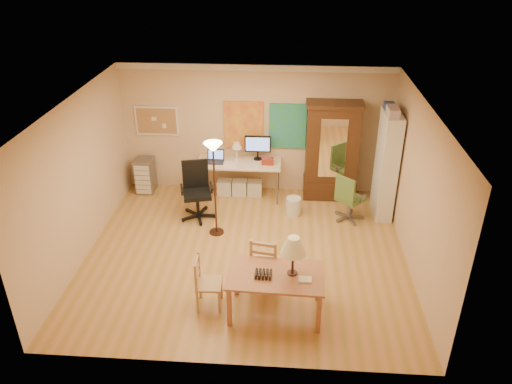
# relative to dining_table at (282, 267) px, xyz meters

# --- Properties ---
(floor) EXTENTS (5.50, 5.50, 0.00)m
(floor) POSITION_rel_dining_table_xyz_m (-0.65, 1.44, -0.82)
(floor) COLOR #AD863D
(floor) RESTS_ON ground
(crown_molding) EXTENTS (5.50, 0.08, 0.12)m
(crown_molding) POSITION_rel_dining_table_xyz_m (-0.65, 3.90, 1.82)
(crown_molding) COLOR white
(crown_molding) RESTS_ON floor
(corkboard) EXTENTS (0.90, 0.04, 0.62)m
(corkboard) POSITION_rel_dining_table_xyz_m (-2.70, 3.91, 0.68)
(corkboard) COLOR tan
(corkboard) RESTS_ON floor
(art_panel_left) EXTENTS (0.80, 0.04, 1.00)m
(art_panel_left) POSITION_rel_dining_table_xyz_m (-0.90, 3.91, 0.63)
(art_panel_left) COLOR yellow
(art_panel_left) RESTS_ON floor
(art_panel_right) EXTENTS (0.75, 0.04, 0.95)m
(art_panel_right) POSITION_rel_dining_table_xyz_m (0.00, 3.91, 0.63)
(art_panel_right) COLOR teal
(art_panel_right) RESTS_ON floor
(dining_table) EXTENTS (1.40, 0.88, 1.29)m
(dining_table) POSITION_rel_dining_table_xyz_m (0.00, 0.00, 0.00)
(dining_table) COLOR brown
(dining_table) RESTS_ON floor
(ladder_chair_back) EXTENTS (0.50, 0.49, 0.93)m
(ladder_chair_back) POSITION_rel_dining_table_xyz_m (-0.27, 0.58, -0.38)
(ladder_chair_back) COLOR tan
(ladder_chair_back) RESTS_ON floor
(ladder_chair_left) EXTENTS (0.39, 0.41, 0.85)m
(ladder_chair_left) POSITION_rel_dining_table_xyz_m (-1.09, 0.07, -0.42)
(ladder_chair_left) COLOR tan
(ladder_chair_left) RESTS_ON floor
(torchiere_lamp) EXTENTS (0.33, 0.33, 1.80)m
(torchiere_lamp) POSITION_rel_dining_table_xyz_m (-1.25, 2.08, 0.63)
(torchiere_lamp) COLOR #3A2217
(torchiere_lamp) RESTS_ON floor
(computer_desk) EXTENTS (1.72, 0.75, 1.30)m
(computer_desk) POSITION_rel_dining_table_xyz_m (-0.94, 3.60, -0.34)
(computer_desk) COLOR beige
(computer_desk) RESTS_ON floor
(office_chair_black) EXTENTS (0.69, 0.69, 1.13)m
(office_chair_black) POSITION_rel_dining_table_xyz_m (-1.69, 2.65, -0.52)
(office_chair_black) COLOR black
(office_chair_black) RESTS_ON floor
(office_chair_green) EXTENTS (0.62, 0.62, 0.96)m
(office_chair_green) POSITION_rel_dining_table_xyz_m (1.22, 2.74, -0.56)
(office_chair_green) COLOR slate
(office_chair_green) RESTS_ON floor
(drawer_cart) EXTENTS (0.37, 0.44, 0.74)m
(drawer_cart) POSITION_rel_dining_table_xyz_m (-2.99, 3.64, -0.45)
(drawer_cart) COLOR slate
(drawer_cart) RESTS_ON floor
(armoire) EXTENTS (1.11, 0.53, 2.05)m
(armoire) POSITION_rel_dining_table_xyz_m (0.91, 3.68, 0.07)
(armoire) COLOR #36180E
(armoire) RESTS_ON floor
(bookshelf) EXTENTS (0.31, 0.83, 2.07)m
(bookshelf) POSITION_rel_dining_table_xyz_m (1.90, 3.06, 0.21)
(bookshelf) COLOR white
(bookshelf) RESTS_ON floor
(wastebin) EXTENTS (0.29, 0.29, 0.37)m
(wastebin) POSITION_rel_dining_table_xyz_m (0.17, 2.85, -0.63)
(wastebin) COLOR silver
(wastebin) RESTS_ON floor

